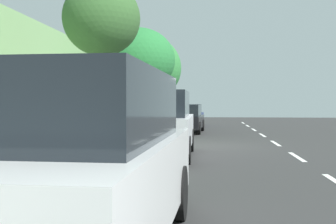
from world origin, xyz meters
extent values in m
plane|color=#2D2D2D|center=(0.00, 0.00, 0.00)|extent=(61.11, 61.11, 0.00)
cube|color=#ACAA9A|center=(4.33, 0.00, 0.08)|extent=(4.23, 38.19, 0.15)
cube|color=gray|center=(2.13, 0.00, 0.08)|extent=(0.16, 38.19, 0.15)
cube|color=white|center=(-3.00, -18.00, 0.00)|extent=(0.14, 2.20, 0.01)
cube|color=white|center=(-3.00, -13.80, 0.00)|extent=(0.14, 2.20, 0.01)
cube|color=white|center=(-3.00, -9.60, 0.00)|extent=(0.14, 2.20, 0.01)
cube|color=white|center=(-3.00, -5.40, 0.00)|extent=(0.14, 2.20, 0.01)
cube|color=white|center=(-3.00, -1.20, 0.00)|extent=(0.14, 2.20, 0.01)
cube|color=white|center=(-3.00, 3.00, 0.00)|extent=(0.14, 2.20, 0.01)
cube|color=white|center=(0.66, 0.00, 0.00)|extent=(0.12, 38.19, 0.01)
cube|color=#76A066|center=(6.69, 0.00, 2.44)|extent=(0.50, 38.19, 4.88)
cube|color=navy|center=(1.01, -12.94, 0.60)|extent=(1.86, 4.44, 0.64)
cube|color=black|center=(1.01, -12.94, 1.22)|extent=(1.60, 2.13, 0.60)
cylinder|color=black|center=(1.85, -11.59, 0.33)|extent=(0.23, 0.66, 0.66)
cylinder|color=black|center=(0.23, -11.55, 0.33)|extent=(0.23, 0.66, 0.66)
cylinder|color=black|center=(1.79, -14.32, 0.33)|extent=(0.23, 0.66, 0.66)
cylinder|color=black|center=(0.17, -14.28, 0.33)|extent=(0.23, 0.66, 0.66)
cube|color=black|center=(0.95, -6.79, 0.60)|extent=(1.97, 4.48, 0.64)
cube|color=black|center=(0.95, -6.79, 1.22)|extent=(1.65, 2.17, 0.60)
cylinder|color=black|center=(1.82, -5.47, 0.33)|extent=(0.25, 0.67, 0.66)
cylinder|color=black|center=(0.21, -5.39, 0.33)|extent=(0.25, 0.67, 0.66)
cylinder|color=black|center=(1.69, -8.19, 0.33)|extent=(0.25, 0.67, 0.66)
cylinder|color=black|center=(0.07, -8.11, 0.33)|extent=(0.25, 0.67, 0.66)
cube|color=#B7BABF|center=(1.13, 3.42, 0.78)|extent=(1.96, 4.72, 0.90)
cube|color=black|center=(1.13, 3.42, 1.61)|extent=(1.71, 3.12, 0.76)
cylinder|color=black|center=(1.98, 4.89, 0.38)|extent=(0.23, 0.76, 0.76)
cylinder|color=black|center=(0.23, 4.87, 0.38)|extent=(0.23, 0.76, 0.76)
cylinder|color=black|center=(2.02, 1.98, 0.38)|extent=(0.23, 0.76, 0.76)
cylinder|color=black|center=(0.27, 1.95, 0.38)|extent=(0.23, 0.76, 0.76)
cube|color=white|center=(0.97, 11.57, 0.78)|extent=(2.04, 4.75, 0.90)
cube|color=black|center=(0.97, 11.57, 1.61)|extent=(1.76, 3.15, 0.76)
cylinder|color=black|center=(1.81, 10.09, 0.38)|extent=(0.24, 0.77, 0.76)
cylinder|color=black|center=(0.06, 10.14, 0.38)|extent=(0.24, 0.77, 0.76)
torus|color=black|center=(1.20, -0.85, 0.35)|extent=(0.65, 0.37, 0.71)
torus|color=black|center=(2.12, -1.34, 0.35)|extent=(0.65, 0.37, 0.71)
cylinder|color=#1926A5|center=(1.55, -1.03, 0.44)|extent=(0.59, 0.34, 0.52)
cylinder|color=#1926A5|center=(1.87, -1.20, 0.43)|extent=(0.14, 0.10, 0.49)
cylinder|color=#1926A5|center=(1.59, -1.05, 0.68)|extent=(0.66, 0.37, 0.05)
cylinder|color=#1926A5|center=(1.97, -1.26, 0.27)|extent=(0.33, 0.20, 0.19)
cylinder|color=#1926A5|center=(2.02, -1.28, 0.51)|extent=(0.25, 0.16, 0.34)
cylinder|color=#1926A5|center=(1.24, -0.87, 0.52)|extent=(0.12, 0.08, 0.34)
cube|color=black|center=(1.91, -1.23, 0.71)|extent=(0.26, 0.20, 0.05)
cylinder|color=black|center=(1.27, -0.88, 0.75)|extent=(0.24, 0.42, 0.03)
cylinder|color=#C6B284|center=(1.89, -1.45, 0.39)|extent=(0.15, 0.15, 0.78)
cylinder|color=#C6B284|center=(1.83, -1.64, 0.39)|extent=(0.15, 0.15, 0.78)
cube|color=white|center=(1.86, -1.54, 1.06)|extent=(0.34, 0.43, 0.55)
cylinder|color=white|center=(1.94, -1.30, 1.03)|extent=(0.10, 0.10, 0.53)
cylinder|color=white|center=(1.78, -1.79, 1.03)|extent=(0.10, 0.10, 0.53)
sphere|color=gray|center=(1.86, -1.54, 1.45)|extent=(0.22, 0.22, 0.22)
sphere|color=navy|center=(1.86, -1.54, 1.48)|extent=(0.25, 0.25, 0.25)
cube|color=black|center=(2.05, -1.61, 1.08)|extent=(0.27, 0.34, 0.44)
cylinder|color=brown|center=(3.22, -10.58, 1.50)|extent=(0.30, 0.30, 2.70)
ellipsoid|color=#2E7537|center=(3.22, -10.58, 3.83)|extent=(3.54, 3.54, 3.83)
cylinder|color=brown|center=(3.22, -5.03, 1.46)|extent=(0.31, 0.31, 2.62)
ellipsoid|color=#266F35|center=(3.22, -5.03, 3.78)|extent=(3.69, 3.69, 3.26)
cylinder|color=#553520|center=(3.22, 2.25, 1.94)|extent=(0.31, 0.31, 3.58)
ellipsoid|color=#335A2B|center=(3.22, 2.25, 4.45)|extent=(2.58, 2.58, 2.50)
cylinder|color=black|center=(5.22, -6.51, 0.56)|extent=(0.15, 0.15, 0.82)
cylinder|color=black|center=(5.22, -6.71, 0.56)|extent=(0.15, 0.15, 0.82)
cube|color=#591E1E|center=(5.22, -6.61, 1.26)|extent=(0.24, 0.39, 0.58)
cylinder|color=#591E1E|center=(5.21, -6.35, 1.23)|extent=(0.10, 0.10, 0.55)
cylinder|color=#591E1E|center=(5.23, -6.87, 1.23)|extent=(0.10, 0.10, 0.55)
sphere|color=#91894D|center=(5.22, -6.61, 1.66)|extent=(0.23, 0.23, 0.23)
cylinder|color=red|center=(2.56, 1.86, 0.50)|extent=(0.22, 0.22, 0.70)
sphere|color=red|center=(2.56, 1.86, 0.89)|extent=(0.20, 0.20, 0.20)
camera|label=1|loc=(-0.39, 15.98, 1.65)|focal=44.89mm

